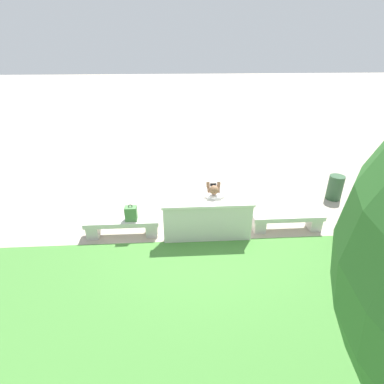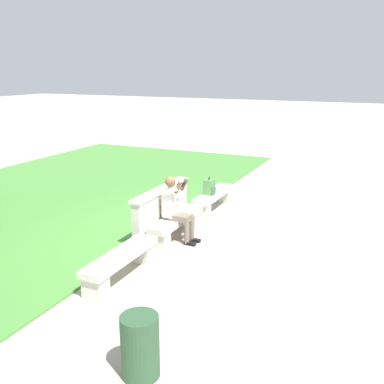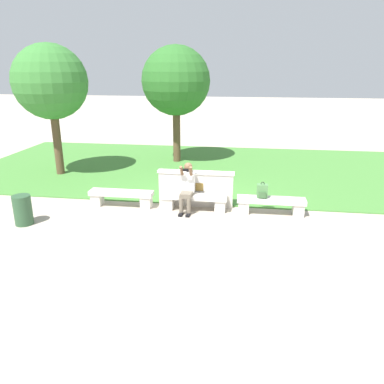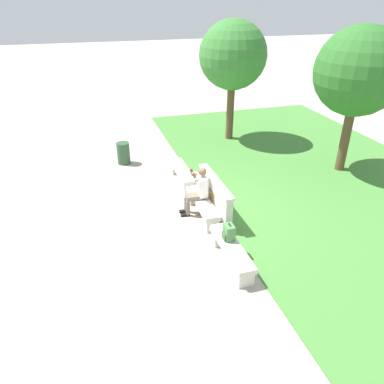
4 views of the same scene
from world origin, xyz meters
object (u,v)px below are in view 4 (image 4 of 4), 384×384
tree_left_background (233,56)px  trash_bin (123,153)px  bench_near (203,206)px  bench_mid (232,251)px  person_photographer (198,189)px  backpack (229,233)px  bench_main (182,174)px  tree_behind_wall (359,72)px

tree_left_background → trash_bin: size_ratio=6.01×
bench_near → bench_mid: 2.06m
person_photographer → bench_near: bearing=24.2°
trash_bin → bench_near: bearing=21.0°
backpack → trash_bin: backpack is taller
person_photographer → trash_bin: bearing=-159.1°
bench_near → person_photographer: bearing=-155.8°
backpack → trash_bin: (-5.88, -1.58, -0.25)m
backpack → trash_bin: 6.09m
bench_near → backpack: bearing=0.4°
bench_mid → tree_left_background: 8.43m
bench_main → tree_behind_wall: bearing=83.5°
bench_near → tree_left_background: 6.71m
bench_near → backpack: (1.81, 0.01, 0.33)m
bench_mid → tree_behind_wall: bearing=123.4°
trash_bin → backpack: bearing=15.0°
trash_bin → person_photographer: bearing=20.9°
bench_main → bench_mid: bearing=0.0°
bench_mid → backpack: size_ratio=4.18×
bench_near → person_photographer: 0.48m
bench_main → backpack: size_ratio=4.18×
bench_mid → person_photographer: bearing=-178.0°
bench_main → bench_near: bearing=0.0°
backpack → person_photographer: bearing=-177.4°
person_photographer → tree_behind_wall: tree_behind_wall is taller
tree_behind_wall → person_photographer: bearing=-76.7°
backpack → tree_behind_wall: tree_behind_wall is taller
bench_mid → person_photographer: 2.28m
tree_behind_wall → trash_bin: bearing=-110.8°
backpack → tree_left_background: size_ratio=0.09×
person_photographer → tree_behind_wall: (-1.28, 5.40, 2.46)m
bench_main → backpack: bearing=0.2°
person_photographer → trash_bin: (-3.89, -1.49, -0.36)m
bench_mid → person_photographer: person_photographer is taller
trash_bin → tree_left_background: bearing=105.8°
bench_main → person_photographer: (1.89, -0.08, 0.44)m
bench_main → person_photographer: size_ratio=1.35×
bench_main → bench_near: 2.06m
bench_mid → backpack: (-0.25, 0.01, 0.33)m
bench_mid → trash_bin: (-6.12, -1.56, 0.08)m
bench_near → trash_bin: bearing=-159.0°
bench_near → tree_behind_wall: (-1.45, 5.32, 2.90)m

